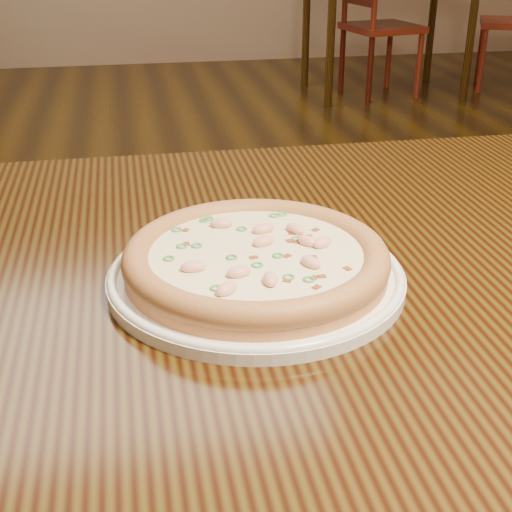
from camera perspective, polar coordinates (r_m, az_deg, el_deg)
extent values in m
plane|color=black|center=(1.75, -8.67, -13.05)|extent=(9.00, 9.00, 0.00)
cube|color=black|center=(0.81, 7.75, -1.00)|extent=(1.20, 0.80, 0.04)
cylinder|color=white|center=(0.72, 0.00, -1.71)|extent=(0.30, 0.30, 0.01)
torus|color=white|center=(0.72, 0.00, -1.29)|extent=(0.30, 0.30, 0.01)
cylinder|color=tan|center=(0.72, 0.00, -0.65)|extent=(0.26, 0.26, 0.02)
torus|color=#B3863E|center=(0.71, 0.00, 0.00)|extent=(0.27, 0.27, 0.03)
cylinder|color=#F7E8B7|center=(0.71, 0.00, 0.18)|extent=(0.22, 0.22, 0.00)
ellipsoid|color=#F2B29E|center=(0.77, -2.80, 2.62)|extent=(0.03, 0.02, 0.01)
ellipsoid|color=#F2B29E|center=(0.66, -1.39, -1.30)|extent=(0.03, 0.02, 0.01)
ellipsoid|color=#F2B29E|center=(0.67, -5.07, -0.87)|extent=(0.02, 0.01, 0.01)
ellipsoid|color=#F2B29E|center=(0.75, 3.16, 2.19)|extent=(0.02, 0.03, 0.01)
ellipsoid|color=#F2B29E|center=(0.75, 0.57, 2.18)|extent=(0.03, 0.02, 0.01)
ellipsoid|color=#F2B29E|center=(0.72, 0.61, 1.18)|extent=(0.03, 0.02, 0.01)
ellipsoid|color=#F2B29E|center=(0.68, 4.42, -0.49)|extent=(0.02, 0.03, 0.01)
ellipsoid|color=#F2B29E|center=(0.65, 1.17, -1.86)|extent=(0.02, 0.03, 0.01)
ellipsoid|color=#F2B29E|center=(0.72, 5.32, 1.08)|extent=(0.03, 0.03, 0.01)
ellipsoid|color=#F2B29E|center=(0.63, -2.36, -2.66)|extent=(0.03, 0.03, 0.01)
ellipsoid|color=#F2B29E|center=(0.73, 4.10, 1.23)|extent=(0.03, 0.03, 0.01)
cube|color=maroon|center=(0.70, 2.49, -0.06)|extent=(0.01, 0.01, 0.00)
cube|color=maroon|center=(0.75, 2.89, 1.75)|extent=(0.01, 0.01, 0.00)
cube|color=maroon|center=(0.70, 4.65, -0.16)|extent=(0.01, 0.01, 0.00)
cube|color=maroon|center=(0.73, 2.71, 1.15)|extent=(0.01, 0.01, 0.00)
cube|color=maroon|center=(0.73, 3.26, 1.05)|extent=(0.01, 0.01, 0.00)
cube|color=maroon|center=(0.65, 4.87, -2.57)|extent=(0.01, 0.01, 0.00)
cube|color=maroon|center=(0.77, -2.56, 2.30)|extent=(0.01, 0.01, 0.00)
cube|color=maroon|center=(0.68, 7.33, -1.08)|extent=(0.01, 0.01, 0.00)
cube|color=maroon|center=(0.76, 4.78, 2.03)|extent=(0.01, 0.01, 0.00)
cube|color=maroon|center=(0.66, 5.27, -1.71)|extent=(0.01, 0.01, 0.00)
cube|color=maroon|center=(0.73, -5.56, 0.91)|extent=(0.01, 0.01, 0.00)
cube|color=maroon|center=(0.65, 2.50, -2.05)|extent=(0.01, 0.01, 0.00)
cube|color=maroon|center=(0.66, 4.69, -1.81)|extent=(0.01, 0.01, 0.00)
cube|color=maroon|center=(0.76, -5.65, 2.02)|extent=(0.01, 0.01, 0.00)
cube|color=maroon|center=(0.70, -0.18, -0.18)|extent=(0.01, 0.01, 0.00)
cube|color=maroon|center=(0.75, 4.23, 1.52)|extent=(0.01, 0.01, 0.00)
torus|color=#438D46|center=(0.64, -3.21, -2.60)|extent=(0.02, 0.02, 0.00)
torus|color=#438D46|center=(0.76, -6.37, 2.09)|extent=(0.01, 0.01, 0.00)
torus|color=#438D46|center=(0.70, -1.97, -0.12)|extent=(0.02, 0.02, 0.00)
torus|color=#438D46|center=(0.70, -7.00, -0.22)|extent=(0.01, 0.01, 0.00)
torus|color=#438D46|center=(0.70, 1.75, 0.01)|extent=(0.01, 0.01, 0.00)
torus|color=#438D46|center=(0.72, -4.78, 0.82)|extent=(0.01, 0.01, 0.00)
torus|color=#438D46|center=(0.80, 2.11, 3.35)|extent=(0.02, 0.02, 0.00)
torus|color=#438D46|center=(0.66, 4.25, -1.90)|extent=(0.02, 0.02, 0.00)
torus|color=#438D46|center=(0.73, 4.48, 1.03)|extent=(0.01, 0.01, 0.00)
torus|color=#438D46|center=(0.68, 0.10, -0.75)|extent=(0.01, 0.01, 0.00)
torus|color=#438D46|center=(0.72, -5.95, 0.77)|extent=(0.01, 0.01, 0.00)
torus|color=#438D46|center=(0.78, -4.16, 2.86)|extent=(0.01, 0.01, 0.00)
torus|color=#438D46|center=(0.76, -1.15, 2.16)|extent=(0.02, 0.02, 0.00)
torus|color=#438D46|center=(0.74, 3.27, 1.37)|extent=(0.02, 0.02, 0.00)
torus|color=#438D46|center=(0.79, -3.83, 2.98)|extent=(0.01, 0.01, 0.00)
torus|color=#438D46|center=(0.66, 2.61, -1.71)|extent=(0.01, 0.01, 0.00)
torus|color=#438D46|center=(0.79, 1.45, 3.24)|extent=(0.02, 0.02, 0.00)
cylinder|color=black|center=(4.49, 5.97, 16.21)|extent=(0.05, 0.05, 0.71)
cylinder|color=black|center=(4.82, 16.73, 15.97)|extent=(0.05, 0.05, 0.71)
cylinder|color=black|center=(5.06, 4.01, 17.36)|extent=(0.05, 0.05, 0.71)
cylinder|color=black|center=(5.35, 13.83, 17.18)|extent=(0.05, 0.05, 0.71)
cube|color=#601907|center=(4.83, 10.08, 17.55)|extent=(0.50, 0.50, 0.04)
cylinder|color=#601907|center=(4.82, 12.90, 14.57)|extent=(0.04, 0.04, 0.41)
cylinder|color=#601907|center=(5.11, 10.56, 15.39)|extent=(0.04, 0.04, 0.41)
cylinder|color=#601907|center=(4.62, 9.10, 14.43)|extent=(0.04, 0.04, 0.41)
cylinder|color=#601907|center=(4.93, 6.89, 15.25)|extent=(0.04, 0.04, 0.41)
cylinder|color=#601907|center=(4.58, 9.35, 17.74)|extent=(0.04, 0.04, 0.95)
cylinder|color=#601907|center=(4.89, 7.07, 18.36)|extent=(0.04, 0.04, 0.95)
cube|color=#601907|center=(4.72, 8.27, 19.57)|extent=(0.10, 0.36, 0.05)
cylinder|color=#601907|center=(5.45, 17.50, 15.30)|extent=(0.04, 0.04, 0.41)
cylinder|color=#601907|center=(5.10, 17.61, 14.63)|extent=(0.04, 0.04, 0.41)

